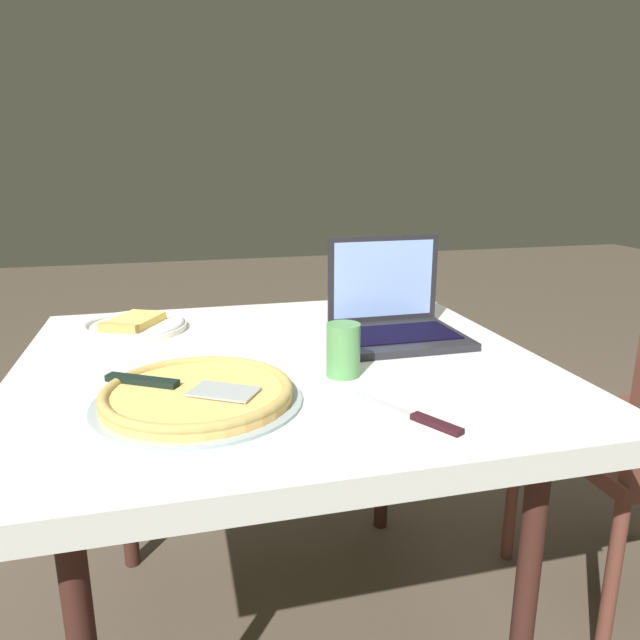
{
  "coord_description": "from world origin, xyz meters",
  "views": [
    {
      "loc": [
        1.2,
        -0.22,
        1.16
      ],
      "look_at": [
        0.05,
        0.07,
        0.84
      ],
      "focal_mm": 32.99,
      "sensor_mm": 36.0,
      "label": 1
    }
  ],
  "objects_px": {
    "pizza_tray": "(198,394)",
    "table_knife": "(416,416)",
    "pizza_plate": "(134,325)",
    "dining_table": "(282,383)",
    "laptop": "(395,318)",
    "drink_cup": "(343,349)"
  },
  "relations": [
    {
      "from": "table_knife",
      "to": "drink_cup",
      "type": "bearing_deg",
      "value": -165.28
    },
    {
      "from": "laptop",
      "to": "pizza_plate",
      "type": "xyz_separation_m",
      "value": [
        -0.21,
        -0.63,
        -0.03
      ]
    },
    {
      "from": "dining_table",
      "to": "table_knife",
      "type": "distance_m",
      "value": 0.4
    },
    {
      "from": "dining_table",
      "to": "pizza_plate",
      "type": "height_order",
      "value": "pizza_plate"
    },
    {
      "from": "table_knife",
      "to": "drink_cup",
      "type": "xyz_separation_m",
      "value": [
        -0.23,
        -0.06,
        0.05
      ]
    },
    {
      "from": "laptop",
      "to": "pizza_plate",
      "type": "height_order",
      "value": "laptop"
    },
    {
      "from": "table_knife",
      "to": "pizza_plate",
      "type": "bearing_deg",
      "value": -144.24
    },
    {
      "from": "laptop",
      "to": "table_knife",
      "type": "relative_size",
      "value": 1.41
    },
    {
      "from": "pizza_tray",
      "to": "table_knife",
      "type": "relative_size",
      "value": 1.79
    },
    {
      "from": "table_knife",
      "to": "laptop",
      "type": "bearing_deg",
      "value": 163.12
    },
    {
      "from": "pizza_tray",
      "to": "table_knife",
      "type": "height_order",
      "value": "pizza_tray"
    },
    {
      "from": "laptop",
      "to": "drink_cup",
      "type": "relative_size",
      "value": 2.74
    },
    {
      "from": "pizza_plate",
      "to": "table_knife",
      "type": "xyz_separation_m",
      "value": [
        0.68,
        0.49,
        -0.01
      ]
    },
    {
      "from": "dining_table",
      "to": "laptop",
      "type": "height_order",
      "value": "laptop"
    },
    {
      "from": "pizza_plate",
      "to": "drink_cup",
      "type": "relative_size",
      "value": 2.4
    },
    {
      "from": "laptop",
      "to": "table_knife",
      "type": "xyz_separation_m",
      "value": [
        0.46,
        -0.14,
        -0.04
      ]
    },
    {
      "from": "pizza_plate",
      "to": "laptop",
      "type": "bearing_deg",
      "value": 71.19
    },
    {
      "from": "pizza_tray",
      "to": "pizza_plate",
      "type": "bearing_deg",
      "value": -165.41
    },
    {
      "from": "table_knife",
      "to": "pizza_tray",
      "type": "bearing_deg",
      "value": -114.41
    },
    {
      "from": "dining_table",
      "to": "pizza_tray",
      "type": "bearing_deg",
      "value": -43.54
    },
    {
      "from": "dining_table",
      "to": "pizza_plate",
      "type": "distance_m",
      "value": 0.46
    },
    {
      "from": "pizza_plate",
      "to": "drink_cup",
      "type": "xyz_separation_m",
      "value": [
        0.45,
        0.43,
        0.04
      ]
    }
  ]
}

